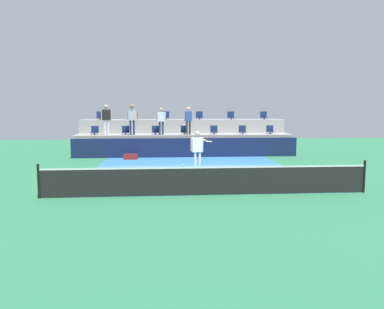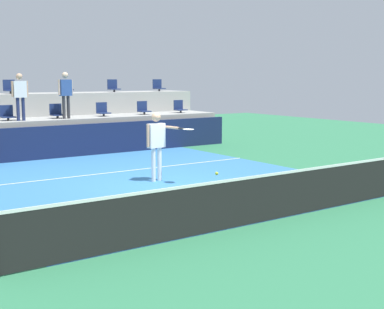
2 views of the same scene
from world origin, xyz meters
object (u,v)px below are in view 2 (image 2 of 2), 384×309
Objects in this scene: stadium_chair_lower_right at (143,109)px; stadium_chair_lower_far_right at (180,107)px; stadium_chair_lower_mid_left at (7,114)px; stadium_chair_upper_mid_left at (10,88)px; stadium_chair_lower_center at (57,112)px; tennis_player at (157,139)px; spectator_in_white at (20,93)px; stadium_chair_upper_far_right at (158,86)px; stadium_chair_upper_right at (113,87)px; tennis_ball at (217,173)px; stadium_chair_upper_mid_right at (66,87)px; spectator_leaning_on_rail at (66,91)px; stadium_chair_lower_mid_right at (103,110)px.

stadium_chair_lower_right is 1.00× the size of stadium_chair_lower_far_right.
stadium_chair_upper_mid_left is at bearing 70.05° from stadium_chair_lower_mid_left.
stadium_chair_lower_center is 6.67m from tennis_player.
spectator_in_white is (-1.57, 6.28, 1.08)m from tennis_player.
stadium_chair_upper_mid_left is 1.00× the size of stadium_chair_upper_far_right.
stadium_chair_upper_right is 5.07m from spectator_in_white.
stadium_chair_lower_mid_left is 1.00× the size of stadium_chair_upper_right.
tennis_ball is at bearing -93.71° from stadium_chair_lower_center.
stadium_chair_lower_mid_left is 5.32m from stadium_chair_lower_right.
stadium_chair_upper_mid_right is 0.29× the size of tennis_player.
stadium_chair_upper_far_right is (7.12, 1.80, 0.85)m from stadium_chair_lower_mid_left.
tennis_player is (1.26, -8.46, -1.20)m from stadium_chair_upper_mid_left.
tennis_player is at bearing -96.22° from stadium_chair_upper_mid_right.
stadium_chair_upper_mid_left is 7.65× the size of tennis_ball.
stadium_chair_lower_far_right is 4.66m from stadium_chair_upper_mid_right.
stadium_chair_lower_far_right is 1.00× the size of stadium_chair_upper_right.
stadium_chair_upper_mid_right is 2.36m from spectator_leaning_on_rail.
stadium_chair_upper_mid_right is at bearing 180.00° from stadium_chair_upper_far_right.
stadium_chair_upper_mid_right is at bearing 68.03° from spectator_leaning_on_rail.
stadium_chair_upper_far_right is at bearing 0.00° from stadium_chair_upper_mid_right.
stadium_chair_upper_right is 2.20m from stadium_chair_upper_far_right.
stadium_chair_lower_mid_left is 0.29× the size of tennis_player.
spectator_leaning_on_rail is (-2.97, -2.18, -0.08)m from stadium_chair_upper_right.
stadium_chair_upper_mid_left is 12.18m from tennis_ball.
stadium_chair_lower_far_right is at bearing 0.00° from stadium_chair_lower_center.
stadium_chair_upper_right is at bearing 36.36° from spectator_leaning_on_rail.
stadium_chair_upper_mid_left reaches higher than tennis_ball.
spectator_in_white is at bearing -47.99° from stadium_chair_lower_mid_left.
stadium_chair_lower_mid_left is at bearing 180.00° from stadium_chair_lower_far_right.
stadium_chair_upper_mid_right is at bearing 111.72° from stadium_chair_lower_mid_right.
stadium_chair_lower_far_right is (5.31, 0.00, 0.00)m from stadium_chair_lower_center.
tennis_player reaches higher than stadium_chair_lower_far_right.
stadium_chair_lower_mid_right is 1.76m from stadium_chair_lower_right.
stadium_chair_lower_far_right is 0.33× the size of spectator_in_white.
stadium_chair_lower_mid_right is 6.87m from tennis_player.
stadium_chair_lower_mid_right is at bearing 0.00° from stadium_chair_lower_mid_left.
tennis_player reaches higher than stadium_chair_lower_mid_left.
stadium_chair_upper_mid_right and stadium_chair_upper_right have the same top height.
spectator_leaning_on_rail is at bearing -166.50° from stadium_chair_lower_mid_right.
stadium_chair_lower_right is 2.03m from stadium_chair_upper_right.
stadium_chair_lower_center is at bearing 119.13° from spectator_leaning_on_rail.
stadium_chair_upper_far_right is at bearing 22.92° from spectator_leaning_on_rail.
tennis_player is at bearing -109.57° from stadium_chair_upper_right.
stadium_chair_upper_mid_left is at bearing 148.18° from stadium_chair_lower_mid_right.
spectator_in_white reaches higher than stadium_chair_lower_center.
spectator_leaning_on_rail reaches higher than spectator_in_white.
tennis_player is at bearing -121.60° from stadium_chair_upper_far_right.
stadium_chair_lower_mid_left is 0.90m from spectator_in_white.
stadium_chair_lower_mid_right is 3.31m from spectator_in_white.
stadium_chair_upper_right is (1.37, 1.80, 0.85)m from stadium_chair_lower_mid_right.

